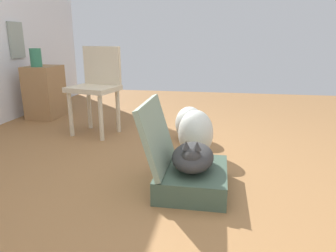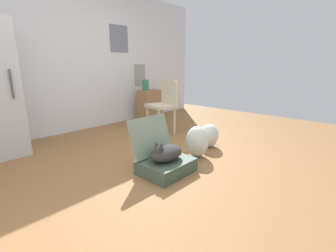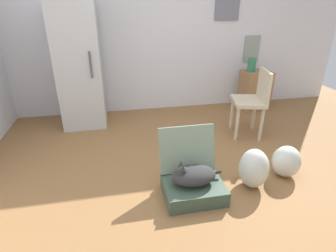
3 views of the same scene
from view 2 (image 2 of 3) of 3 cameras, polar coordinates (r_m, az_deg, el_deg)
The scene contains 10 objects.
ground_plane at distance 2.96m, azimuth -1.71°, elevation -8.95°, with size 7.68×7.68×0.00m, color olive.
wall_back at distance 4.59m, azimuth -23.20°, elevation 14.92°, with size 6.40×0.15×2.60m.
suitcase_base at distance 2.69m, azimuth -0.43°, elevation -9.70°, with size 0.56×0.46×0.15m, color #384C3D.
suitcase_lid at distance 2.74m, azimuth -4.24°, elevation -2.43°, with size 0.56×0.46×0.04m, color gray.
cat at distance 2.62m, azimuth -0.60°, elevation -6.50°, with size 0.50×0.28×0.23m.
plastic_bag_white at distance 3.12m, azimuth 7.06°, elevation -3.76°, with size 0.29×0.31×0.41m, color silver.
plastic_bag_clear at distance 3.52m, azimuth 9.84°, elevation -2.29°, with size 0.30×0.28×0.34m, color silver.
side_table at distance 5.20m, azimuth -4.41°, elevation 5.08°, with size 0.46×0.36×0.66m, color olive.
vase_tall at distance 5.07m, azimuth -5.49°, elevation 9.85°, with size 0.13×0.13×0.22m, color #2D7051.
chair at distance 4.13m, azimuth -1.02°, elevation 5.43°, with size 0.50×0.55×0.92m.
Camera 2 is at (-1.94, -1.90, 1.18)m, focal length 25.14 mm.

